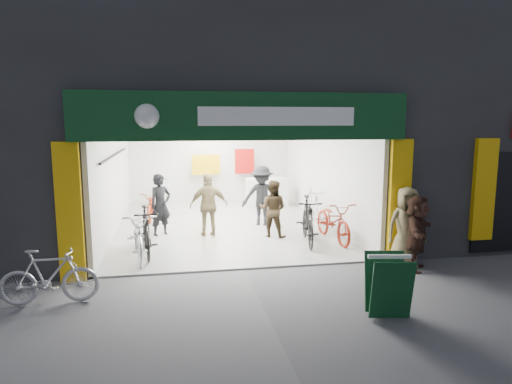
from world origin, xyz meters
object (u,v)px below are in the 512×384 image
object	(u,v)px
bike_left_front	(139,235)
parked_bike	(49,277)
sandwich_board	(388,284)
pedestrian_near	(406,227)
bike_right_front	(308,221)

from	to	relation	value
bike_left_front	parked_bike	distance (m)	2.62
parked_bike	sandwich_board	distance (m)	5.39
pedestrian_near	sandwich_board	distance (m)	2.75
bike_left_front	pedestrian_near	distance (m)	5.64
pedestrian_near	bike_left_front	bearing A→B (deg)	167.78
pedestrian_near	sandwich_board	world-z (taller)	pedestrian_near
sandwich_board	bike_left_front	bearing A→B (deg)	146.63
pedestrian_near	sandwich_board	size ratio (longest dim) A/B	1.73
sandwich_board	parked_bike	bearing A→B (deg)	174.66
parked_bike	pedestrian_near	xyz separation A→B (m)	(6.70, 0.81, 0.36)
bike_left_front	bike_right_front	size ratio (longest dim) A/B	1.04
bike_right_front	parked_bike	distance (m)	5.89
bike_left_front	pedestrian_near	size ratio (longest dim) A/B	1.22
parked_bike	sandwich_board	xyz separation A→B (m)	(5.19, -1.46, 0.06)
bike_left_front	bike_right_front	bearing A→B (deg)	-0.63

